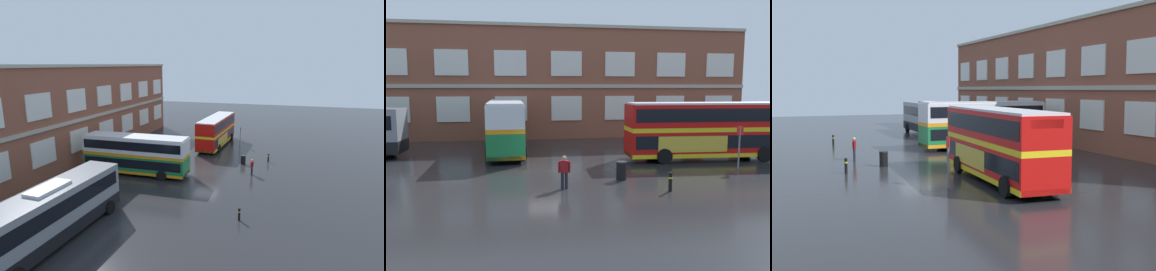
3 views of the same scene
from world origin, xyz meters
The scene contains 10 objects.
ground_plane centered at (0.00, 2.00, 0.00)m, with size 120.00×120.00×0.00m, color #232326.
brick_terminal_building centered at (-2.37, 17.98, 5.47)m, with size 48.81×8.19×11.24m.
double_decker_near centered at (-2.74, 6.86, 2.15)m, with size 3.04×11.05×4.07m.
double_decker_middle centered at (11.22, 1.47, 2.15)m, with size 11.12×3.32×4.07m.
touring_coach centered at (-16.13, 6.03, 1.91)m, with size 12.06×3.11×3.80m.
waiting_passenger centered at (0.42, -4.76, 0.93)m, with size 0.64×0.28×1.70m.
bus_stand_flag centered at (11.91, -1.79, 1.64)m, with size 0.44×0.10×2.70m.
station_litter_bin centered at (3.79, -3.38, 0.52)m, with size 0.60×0.60×1.03m.
safety_bollard_west centered at (-9.74, -5.04, 0.49)m, with size 0.19×0.19×0.95m.
safety_bollard_east centered at (5.53, -6.10, 0.49)m, with size 0.19×0.19×0.95m.
Camera 3 is at (34.77, -10.22, 5.15)m, focal length 44.37 mm.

